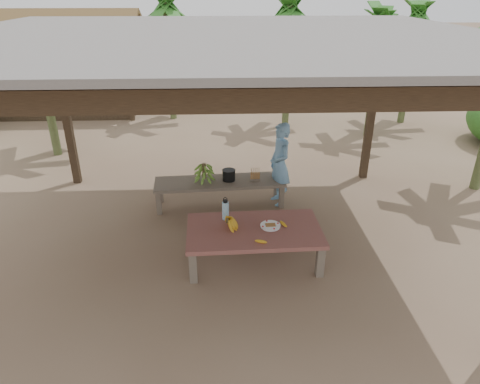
{
  "coord_description": "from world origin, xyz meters",
  "views": [
    {
      "loc": [
        0.01,
        -5.38,
        3.45
      ],
      "look_at": [
        0.25,
        0.06,
        0.8
      ],
      "focal_mm": 32.0,
      "sensor_mm": 36.0,
      "label": 1
    }
  ],
  "objects_px": {
    "work_table": "(254,233)",
    "water_flask": "(225,210)",
    "plate": "(270,226)",
    "woman": "(280,165)",
    "bench": "(220,184)",
    "ripe_banana_bunch": "(227,223)",
    "cooking_pot": "(229,175)"
  },
  "relations": [
    {
      "from": "woman",
      "to": "bench",
      "type": "bearing_deg",
      "value": -102.74
    },
    {
      "from": "work_table",
      "to": "water_flask",
      "type": "relative_size",
      "value": 5.42
    },
    {
      "from": "water_flask",
      "to": "woman",
      "type": "relative_size",
      "value": 0.24
    },
    {
      "from": "ripe_banana_bunch",
      "to": "plate",
      "type": "relative_size",
      "value": 1.01
    },
    {
      "from": "water_flask",
      "to": "bench",
      "type": "bearing_deg",
      "value": 93.27
    },
    {
      "from": "bench",
      "to": "water_flask",
      "type": "distance_m",
      "value": 1.43
    },
    {
      "from": "plate",
      "to": "bench",
      "type": "bearing_deg",
      "value": 112.39
    },
    {
      "from": "work_table",
      "to": "ripe_banana_bunch",
      "type": "xyz_separation_m",
      "value": [
        -0.36,
        0.03,
        0.15
      ]
    },
    {
      "from": "plate",
      "to": "water_flask",
      "type": "relative_size",
      "value": 0.81
    },
    {
      "from": "plate",
      "to": "woman",
      "type": "relative_size",
      "value": 0.19
    },
    {
      "from": "plate",
      "to": "woman",
      "type": "distance_m",
      "value": 1.73
    },
    {
      "from": "woman",
      "to": "plate",
      "type": "bearing_deg",
      "value": -25.76
    },
    {
      "from": "ripe_banana_bunch",
      "to": "water_flask",
      "type": "height_order",
      "value": "water_flask"
    },
    {
      "from": "ripe_banana_bunch",
      "to": "cooking_pot",
      "type": "distance_m",
      "value": 1.68
    },
    {
      "from": "plate",
      "to": "water_flask",
      "type": "xyz_separation_m",
      "value": [
        -0.6,
        0.25,
        0.12
      ]
    },
    {
      "from": "bench",
      "to": "water_flask",
      "type": "bearing_deg",
      "value": -90.67
    },
    {
      "from": "bench",
      "to": "cooking_pot",
      "type": "distance_m",
      "value": 0.21
    },
    {
      "from": "woman",
      "to": "water_flask",
      "type": "bearing_deg",
      "value": -47.62
    },
    {
      "from": "water_flask",
      "to": "woman",
      "type": "bearing_deg",
      "value": 56.85
    },
    {
      "from": "bench",
      "to": "cooking_pot",
      "type": "relative_size",
      "value": 10.45
    },
    {
      "from": "water_flask",
      "to": "ripe_banana_bunch",
      "type": "bearing_deg",
      "value": -85.3
    },
    {
      "from": "cooking_pot",
      "to": "woman",
      "type": "relative_size",
      "value": 0.15
    },
    {
      "from": "bench",
      "to": "ripe_banana_bunch",
      "type": "distance_m",
      "value": 1.67
    },
    {
      "from": "bench",
      "to": "ripe_banana_bunch",
      "type": "bearing_deg",
      "value": -90.45
    },
    {
      "from": "plate",
      "to": "work_table",
      "type": "bearing_deg",
      "value": -171.42
    },
    {
      "from": "cooking_pot",
      "to": "work_table",
      "type": "bearing_deg",
      "value": -79.94
    },
    {
      "from": "bench",
      "to": "woman",
      "type": "bearing_deg",
      "value": -2.2
    },
    {
      "from": "cooking_pot",
      "to": "ripe_banana_bunch",
      "type": "bearing_deg",
      "value": -91.88
    },
    {
      "from": "work_table",
      "to": "woman",
      "type": "bearing_deg",
      "value": 70.19
    },
    {
      "from": "ripe_banana_bunch",
      "to": "plate",
      "type": "height_order",
      "value": "ripe_banana_bunch"
    },
    {
      "from": "work_table",
      "to": "bench",
      "type": "height_order",
      "value": "work_table"
    },
    {
      "from": "plate",
      "to": "woman",
      "type": "bearing_deg",
      "value": 78.72
    }
  ]
}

